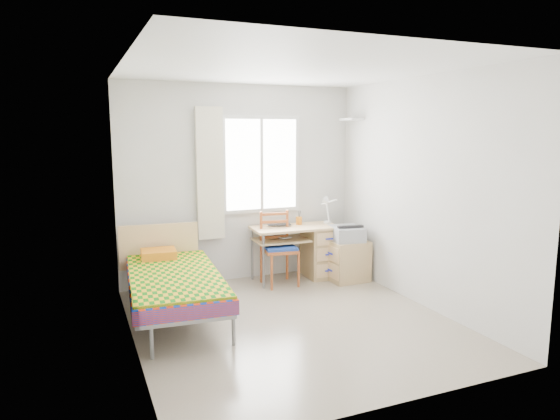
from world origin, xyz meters
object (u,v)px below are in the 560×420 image
object	(u,v)px
printer	(346,233)
cabinet	(347,260)
bed	(173,279)
chair	(279,244)
desk	(316,249)

from	to	relation	value
printer	cabinet	bearing A→B (deg)	-82.60
bed	chair	size ratio (longest dim) A/B	2.15
desk	cabinet	distance (m)	0.46
desk	chair	world-z (taller)	chair
desk	chair	bearing A→B (deg)	-167.68
bed	desk	bearing A→B (deg)	24.27
printer	chair	bearing A→B (deg)	176.84
desk	printer	xyz separation A→B (m)	(0.32, -0.28, 0.25)
desk	chair	size ratio (longest dim) A/B	1.23
cabinet	printer	size ratio (longest dim) A/B	1.08
bed	cabinet	world-z (taller)	bed
desk	cabinet	world-z (taller)	desk
bed	desk	size ratio (longest dim) A/B	1.74
chair	cabinet	xyz separation A→B (m)	(0.90, -0.21, -0.27)
chair	cabinet	world-z (taller)	chair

